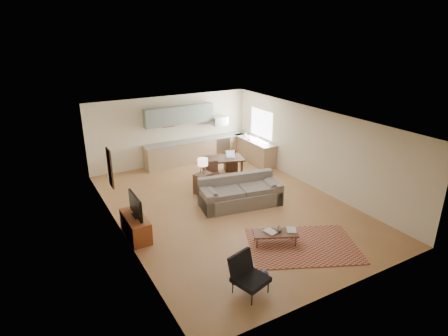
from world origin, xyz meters
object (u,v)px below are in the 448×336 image
coffee_table (275,238)px  console_table (203,183)px  armchair (251,276)px  tv_credenza (136,226)px  sofa (240,192)px  dining_table (222,168)px

coffee_table → console_table: (-0.16, 3.71, 0.17)m
armchair → tv_credenza: 3.62m
coffee_table → console_table: 3.72m
coffee_table → armchair: size_ratio=1.35×
armchair → tv_credenza: armchair is taller
coffee_table → armchair: bearing=-116.5°
sofa → armchair: bearing=-109.3°
armchair → dining_table: 6.38m
dining_table → tv_credenza: bearing=-132.2°
armchair → console_table: armchair is taller
tv_credenza → console_table: (2.76, 1.61, 0.04)m
armchair → console_table: size_ratio=1.23×
console_table → armchair: bearing=-125.3°
console_table → dining_table: size_ratio=0.46×
console_table → dining_table: 1.49m
sofa → tv_credenza: bearing=-166.8°
tv_credenza → console_table: size_ratio=1.88×
coffee_table → dining_table: bearing=101.9°
sofa → armchair: size_ratio=3.09×
dining_table → armchair: bearing=-98.2°
tv_credenza → coffee_table: bearing=-35.7°
sofa → coffee_table: size_ratio=2.29×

